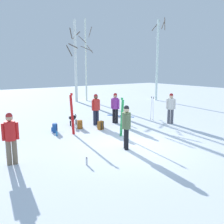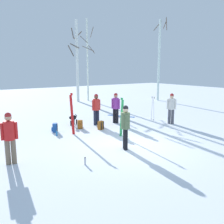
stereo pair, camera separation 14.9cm
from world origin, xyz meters
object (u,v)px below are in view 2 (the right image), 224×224
Objects in this scene: person_2 at (9,135)px; backpack_2 at (101,125)px; person_4 at (96,107)px; birch_tree_3 at (88,59)px; person_1 at (116,106)px; birch_tree_2 at (77,60)px; ski_pair_planted_0 at (122,117)px; water_bottle_1 at (57,133)px; dog at (73,118)px; backpack_1 at (80,124)px; ski_poles_0 at (153,108)px; birch_tree_4 at (159,59)px; person_3 at (125,124)px; person_0 at (171,107)px; backpack_0 at (55,128)px; ski_pair_lying_0 at (121,116)px; water_bottle_0 at (85,161)px; ski_pair_planted_1 at (72,114)px.

backpack_2 is (4.79, 2.16, -0.77)m from person_2.
birch_tree_3 is (4.61, 9.20, 2.90)m from person_4.
person_1 is 6.94m from person_2.
birch_tree_2 is at bearing 69.24° from person_4.
birch_tree_2 is at bearing 72.57° from ski_pair_planted_0.
water_bottle_1 is at bearing 42.86° from person_2.
backpack_1 is at bearing -92.24° from dog.
birch_tree_4 is at bearing 42.95° from ski_poles_0.
ski_poles_0 is (4.51, 3.18, -0.22)m from person_3.
person_0 is 0.96× the size of ski_pair_planted_0.
birch_tree_4 reaches higher than ski_poles_0.
person_1 is at bearing 59.27° from person_3.
birch_tree_4 reaches higher than person_0.
person_1 reaches higher than backpack_0.
ski_pair_planted_0 is 12.65m from birch_tree_2.
dog is 0.10× the size of birch_tree_2.
ski_pair_planted_0 is at bearing -35.97° from water_bottle_1.
ski_pair_lying_0 is 3.79× the size of backpack_0.
person_3 is 6.66× the size of water_bottle_0.
backpack_0 is (-5.82, 0.78, -0.55)m from ski_poles_0.
backpack_1 is (4.02, 2.95, -0.77)m from person_2.
person_0 is 6.71× the size of water_bottle_1.
person_0 reaches higher than ski_poles_0.
water_bottle_1 is at bearing -121.48° from birch_tree_2.
dog is at bearing 30.16° from backpack_0.
ski_pair_planted_0 is 2.64m from backpack_1.
ski_poles_0 is 4.55m from backpack_1.
person_4 is at bearing 70.71° from backpack_2.
person_4 is 0.23× the size of birch_tree_4.
person_2 is 16.01m from birch_tree_3.
person_4 is at bearing 55.27° from water_bottle_0.
person_3 is at bearing -71.74° from backpack_0.
birch_tree_4 is (10.26, 5.51, 2.97)m from person_4.
birch_tree_4 is (6.67, 7.65, 2.97)m from person_0.
water_bottle_1 is 0.03× the size of birch_tree_4.
dog reaches higher than backpack_0.
water_bottle_0 is (-1.28, -3.62, -0.85)m from ski_pair_planted_1.
person_4 is at bearing -30.71° from dog.
ski_poles_0 is (5.25, 0.05, -0.21)m from ski_pair_planted_1.
backpack_2 is (-0.12, 1.61, -0.67)m from ski_pair_planted_0.
person_3 is at bearing -120.73° from person_1.
backpack_2 is 11.92m from birch_tree_3.
ski_poles_0 reaches higher than water_bottle_0.
backpack_1 is at bearing -121.29° from birch_tree_3.
dog is at bearing 88.98° from person_3.
water_bottle_1 is at bearing 176.24° from backpack_2.
water_bottle_0 is at bearing -119.46° from birch_tree_3.
person_2 is 6.04m from person_4.
ski_pair_lying_0 is at bearing 45.09° from water_bottle_0.
ski_pair_planted_0 is at bearing -69.54° from backpack_1.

